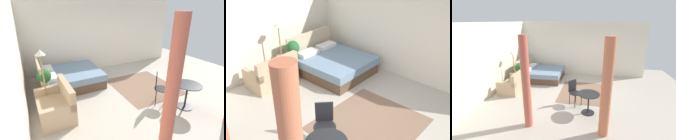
# 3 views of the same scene
# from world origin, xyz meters

# --- Properties ---
(ground_plane) EXTENTS (8.23, 9.64, 0.02)m
(ground_plane) POSITION_xyz_m (0.00, 0.00, -0.01)
(ground_plane) COLOR #B2A899
(wall_back) EXTENTS (8.23, 0.12, 2.84)m
(wall_back) POSITION_xyz_m (0.00, 3.32, 1.42)
(wall_back) COLOR silver
(wall_back) RESTS_ON ground
(wall_right) EXTENTS (0.12, 6.64, 2.84)m
(wall_right) POSITION_xyz_m (2.61, 0.00, 1.42)
(wall_right) COLOR silver
(wall_right) RESTS_ON ground
(area_rug) EXTENTS (2.19, 1.96, 0.01)m
(area_rug) POSITION_xyz_m (0.14, -0.35, 0.00)
(area_rug) COLOR #7F604C
(area_rug) RESTS_ON ground
(bed) EXTENTS (1.84, 2.06, 1.06)m
(bed) POSITION_xyz_m (1.40, 1.91, 0.28)
(bed) COLOR brown
(bed) RESTS_ON ground
(couch) EXTENTS (1.29, 0.82, 0.87)m
(couch) POSITION_xyz_m (-0.22, 2.60, 0.29)
(couch) COLOR tan
(couch) RESTS_ON ground
(nightstand) EXTENTS (0.48, 0.42, 0.51)m
(nightstand) POSITION_xyz_m (0.72, 2.75, 0.25)
(nightstand) COLOR #473323
(nightstand) RESTS_ON ground
(potted_plant) EXTENTS (0.40, 0.40, 0.49)m
(potted_plant) POSITION_xyz_m (0.62, 2.74, 0.78)
(potted_plant) COLOR tan
(potted_plant) RESTS_ON nightstand
(floor_lamp) EXTENTS (0.31, 0.31, 1.64)m
(floor_lamp) POSITION_xyz_m (0.23, 2.78, 1.20)
(floor_lamp) COLOR #99844C
(floor_lamp) RESTS_ON ground
(balcony_table) EXTENTS (0.70, 0.70, 0.69)m
(balcony_table) POSITION_xyz_m (-1.41, -0.60, 0.48)
(balcony_table) COLOR black
(balcony_table) RESTS_ON ground
(cafe_chair_near_window) EXTENTS (0.60, 0.60, 0.90)m
(cafe_chair_near_window) POSITION_xyz_m (-0.92, -0.07, 0.55)
(cafe_chair_near_window) COLOR black
(cafe_chair_near_window) RESTS_ON ground
(curtain_right) EXTENTS (0.23, 0.23, 2.57)m
(curtain_right) POSITION_xyz_m (-2.36, 1.05, 1.29)
(curtain_right) COLOR #C15B47
(curtain_right) RESTS_ON ground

